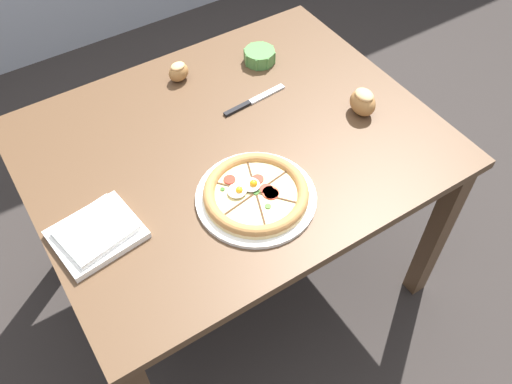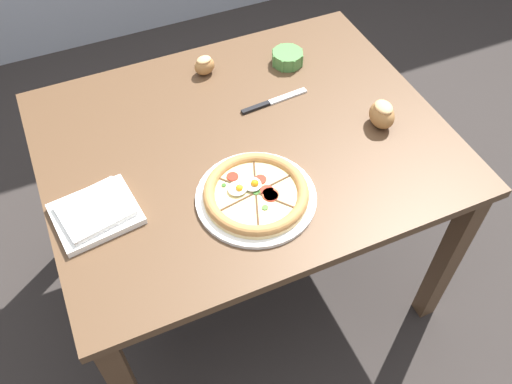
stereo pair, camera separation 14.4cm
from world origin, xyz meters
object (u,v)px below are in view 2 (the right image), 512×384
object	(u,v)px
ramekin_bowl	(287,57)
bread_piece_near	(382,114)
dining_table	(245,161)
bread_piece_mid	(205,65)
napkin_folded	(95,212)
knife_main	(273,101)
pizza	(256,194)

from	to	relation	value
ramekin_bowl	bread_piece_near	world-z (taller)	bread_piece_near
dining_table	bread_piece_near	world-z (taller)	bread_piece_near
ramekin_bowl	bread_piece_near	bearing A→B (deg)	-71.83
bread_piece_mid	napkin_folded	bearing A→B (deg)	-136.57
napkin_folded	bread_piece_near	bearing A→B (deg)	-0.11
knife_main	ramekin_bowl	bearing A→B (deg)	47.23
pizza	bread_piece_mid	world-z (taller)	bread_piece_mid
bread_piece_mid	pizza	bearing A→B (deg)	-96.32
napkin_folded	dining_table	bearing A→B (deg)	13.13
pizza	bread_piece_near	bearing A→B (deg)	13.84
bread_piece_near	bread_piece_mid	xyz separation A→B (m)	(-0.40, 0.45, -0.01)
dining_table	pizza	distance (m)	0.26
dining_table	bread_piece_near	xyz separation A→B (m)	(0.40, -0.11, 0.14)
dining_table	bread_piece_mid	bearing A→B (deg)	89.84
bread_piece_mid	knife_main	bearing A→B (deg)	-56.68
bread_piece_near	bread_piece_mid	world-z (taller)	bread_piece_near
dining_table	ramekin_bowl	distance (m)	0.41
pizza	bread_piece_mid	distance (m)	0.57
ramekin_bowl	napkin_folded	world-z (taller)	ramekin_bowl
bread_piece_near	knife_main	size ratio (longest dim) A/B	0.40
dining_table	napkin_folded	distance (m)	0.50
pizza	knife_main	xyz separation A→B (m)	(0.21, 0.34, -0.02)
dining_table	ramekin_bowl	world-z (taller)	ramekin_bowl
napkin_folded	bread_piece_mid	world-z (taller)	bread_piece_mid
dining_table	bread_piece_near	size ratio (longest dim) A/B	12.72
pizza	knife_main	size ratio (longest dim) A/B	1.41
dining_table	knife_main	size ratio (longest dim) A/B	5.12
pizza	napkin_folded	size ratio (longest dim) A/B	1.41
ramekin_bowl	napkin_folded	bearing A→B (deg)	-152.74
knife_main	pizza	bearing A→B (deg)	-126.46
knife_main	napkin_folded	bearing A→B (deg)	-164.92
pizza	ramekin_bowl	size ratio (longest dim) A/B	2.97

